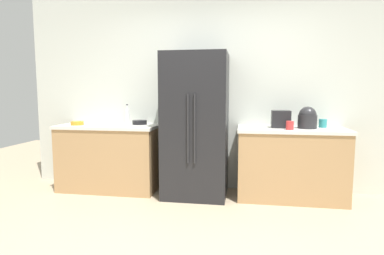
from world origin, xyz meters
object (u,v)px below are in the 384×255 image
object	(u,v)px
bottle_a	(127,116)
bowl_b	(140,122)
refrigerator	(196,126)
rice_cooker	(307,118)
cup_b	(323,123)
bowl_a	(77,123)
toaster	(281,119)
cup_a	(290,125)

from	to	relation	value
bottle_a	bowl_b	size ratio (longest dim) A/B	1.38
refrigerator	bowl_b	xyz separation A→B (m)	(-0.81, 0.18, 0.01)
rice_cooker	cup_b	bearing A→B (deg)	32.25
rice_cooker	bowl_a	size ratio (longest dim) A/B	1.59
toaster	cup_a	distance (m)	0.22
bottle_a	cup_b	xyz separation A→B (m)	(2.60, -0.04, -0.06)
refrigerator	cup_b	xyz separation A→B (m)	(1.59, 0.19, 0.04)
bowl_a	rice_cooker	bearing A→B (deg)	1.78
refrigerator	rice_cooker	world-z (taller)	refrigerator
refrigerator	bottle_a	world-z (taller)	refrigerator
bowl_a	cup_b	bearing A→B (deg)	4.06
bottle_a	bowl_a	distance (m)	0.67
rice_cooker	bottle_a	size ratio (longest dim) A/B	0.97
cup_a	bowl_b	world-z (taller)	cup_a
refrigerator	bottle_a	size ratio (longest dim) A/B	6.61
refrigerator	toaster	distance (m)	1.07
rice_cooker	cup_b	size ratio (longest dim) A/B	2.56
refrigerator	cup_a	xyz separation A→B (m)	(1.15, -0.13, 0.04)
refrigerator	cup_b	bearing A→B (deg)	6.93
refrigerator	bowl_b	size ratio (longest dim) A/B	9.14
bowl_b	bottle_a	bearing A→B (deg)	164.61
toaster	bowl_a	world-z (taller)	toaster
toaster	refrigerator	bearing A→B (deg)	-176.09
rice_cooker	bottle_a	distance (m)	2.39
bottle_a	cup_a	distance (m)	2.19
bowl_b	refrigerator	bearing A→B (deg)	-12.41
cup_a	bottle_a	bearing A→B (deg)	170.54
bottle_a	refrigerator	bearing A→B (deg)	-13.00
cup_b	bowl_a	distance (m)	3.22
rice_cooker	toaster	bearing A→B (deg)	177.52
bottle_a	bowl_b	xyz separation A→B (m)	(0.20, -0.05, -0.09)
refrigerator	cup_b	size ratio (longest dim) A/B	17.38
refrigerator	bottle_a	xyz separation A→B (m)	(-1.01, 0.23, 0.10)
bottle_a	cup_b	size ratio (longest dim) A/B	2.63
bowl_b	cup_b	bearing A→B (deg)	0.36
rice_cooker	cup_a	distance (m)	0.30
toaster	bowl_b	size ratio (longest dim) A/B	1.15
toaster	bowl_b	world-z (taller)	toaster
cup_a	bowl_b	distance (m)	1.98
cup_b	bowl_b	world-z (taller)	cup_b
cup_a	bowl_a	bearing A→B (deg)	178.09
refrigerator	cup_b	world-z (taller)	refrigerator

